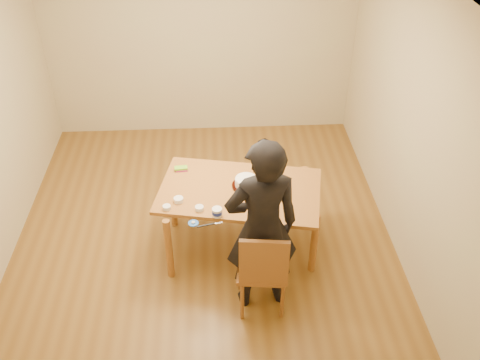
{
  "coord_description": "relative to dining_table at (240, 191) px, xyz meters",
  "views": [
    {
      "loc": [
        0.15,
        -4.33,
        3.92
      ],
      "look_at": [
        0.37,
        -0.25,
        0.9
      ],
      "focal_mm": 40.0,
      "sensor_mm": 36.0,
      "label": 1
    }
  ],
  "objects": [
    {
      "name": "room_shell",
      "position": [
        -0.37,
        0.54,
        0.62
      ],
      "size": [
        4.0,
        4.5,
        2.7
      ],
      "color": "brown",
      "rests_on": "ground"
    },
    {
      "name": "dining_table",
      "position": [
        0.0,
        0.0,
        0.0
      ],
      "size": [
        1.71,
        1.21,
        0.04
      ],
      "primitive_type": "cube",
      "rotation": [
        0.0,
        0.0,
        -0.2
      ],
      "color": "brown",
      "rests_on": "floor"
    },
    {
      "name": "dining_chair",
      "position": [
        0.15,
        -0.78,
        -0.28
      ],
      "size": [
        0.47,
        0.47,
        0.04
      ],
      "primitive_type": "cube",
      "rotation": [
        0.0,
        0.0,
        -0.12
      ],
      "color": "brown",
      "rests_on": "floor"
    },
    {
      "name": "cake_plate",
      "position": [
        0.06,
        0.04,
        0.03
      ],
      "size": [
        0.28,
        0.28,
        0.02
      ],
      "primitive_type": "cylinder",
      "color": "#B31D0B",
      "rests_on": "dining_table"
    },
    {
      "name": "cake",
      "position": [
        0.06,
        0.04,
        0.08
      ],
      "size": [
        0.22,
        0.22,
        0.07
      ],
      "primitive_type": "cylinder",
      "color": "white",
      "rests_on": "cake_plate"
    },
    {
      "name": "frosting_dome",
      "position": [
        0.06,
        0.04,
        0.12
      ],
      "size": [
        0.21,
        0.21,
        0.03
      ],
      "primitive_type": "ellipsoid",
      "color": "white",
      "rests_on": "cake"
    },
    {
      "name": "frosting_tub",
      "position": [
        -0.23,
        -0.38,
        0.06
      ],
      "size": [
        0.09,
        0.09,
        0.08
      ],
      "primitive_type": "cylinder",
      "color": "white",
      "rests_on": "dining_table"
    },
    {
      "name": "frosting_lid",
      "position": [
        -0.44,
        -0.48,
        0.02
      ],
      "size": [
        0.09,
        0.09,
        0.01
      ],
      "primitive_type": "cylinder",
      "color": "#1B51B3",
      "rests_on": "dining_table"
    },
    {
      "name": "frosting_dollop",
      "position": [
        -0.44,
        -0.48,
        0.04
      ],
      "size": [
        0.04,
        0.04,
        0.02
      ],
      "primitive_type": "ellipsoid",
      "color": "white",
      "rests_on": "frosting_lid"
    },
    {
      "name": "ramekin_green",
      "position": [
        -0.39,
        -0.29,
        0.04
      ],
      "size": [
        0.08,
        0.08,
        0.04
      ],
      "primitive_type": "cylinder",
      "color": "white",
      "rests_on": "dining_table"
    },
    {
      "name": "ramekin_yellow",
      "position": [
        -0.59,
        -0.16,
        0.04
      ],
      "size": [
        0.09,
        0.09,
        0.04
      ],
      "primitive_type": "cylinder",
      "color": "white",
      "rests_on": "dining_table"
    },
    {
      "name": "ramekin_multi",
      "position": [
        -0.69,
        -0.26,
        0.04
      ],
      "size": [
        0.08,
        0.08,
        0.04
      ],
      "primitive_type": "cylinder",
      "color": "white",
      "rests_on": "dining_table"
    },
    {
      "name": "candy_box_pink",
      "position": [
        -0.58,
        0.35,
        0.03
      ],
      "size": [
        0.12,
        0.07,
        0.02
      ],
      "primitive_type": "cube",
      "rotation": [
        0.0,
        0.0,
        0.05
      ],
      "color": "#DE346E",
      "rests_on": "dining_table"
    },
    {
      "name": "candy_box_green",
      "position": [
        -0.58,
        0.36,
        0.05
      ],
      "size": [
        0.14,
        0.08,
        0.02
      ],
      "primitive_type": "cube",
      "rotation": [
        0.0,
        0.0,
        0.09
      ],
      "color": "green",
      "rests_on": "candy_box_pink"
    },
    {
      "name": "spatula",
      "position": [
        -0.33,
        -0.52,
        0.02
      ],
      "size": [
        0.16,
        0.05,
        0.01
      ],
      "primitive_type": "cube",
      "rotation": [
        0.0,
        0.0,
        0.24
      ],
      "color": "black",
      "rests_on": "dining_table"
    },
    {
      "name": "person",
      "position": [
        0.15,
        -0.73,
        0.16
      ],
      "size": [
        0.7,
        0.51,
        1.77
      ],
      "primitive_type": "imported",
      "rotation": [
        0.0,
        0.0,
        3.29
      ],
      "color": "black",
      "rests_on": "floor"
    }
  ]
}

